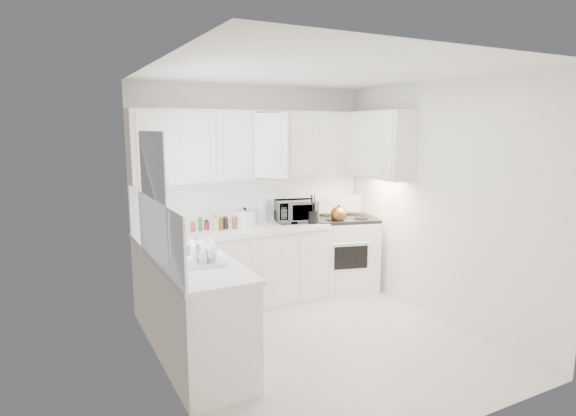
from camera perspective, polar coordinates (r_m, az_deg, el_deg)
floor at (r=4.92m, az=3.95°, el=-15.76°), size 3.20×3.20×0.00m
ceiling at (r=4.48m, az=4.35°, el=15.94°), size 3.20×3.20×0.00m
wall_back at (r=5.92m, az=-4.06°, el=1.75°), size 3.00×0.00×3.00m
wall_front at (r=3.30m, az=19.02°, el=-4.99°), size 3.00×0.00×3.00m
wall_left at (r=3.95m, az=-14.70°, el=-2.45°), size 0.00×3.20×3.20m
wall_right at (r=5.45m, az=17.66°, el=0.66°), size 0.00×3.20×3.20m
window_blinds at (r=4.25m, az=-15.66°, el=1.76°), size 0.06×0.96×1.06m
lower_cabinets_back at (r=5.68m, az=-6.36°, el=-7.39°), size 2.22×0.60×0.90m
lower_cabinets_left at (r=4.45m, az=-10.99°, el=-12.38°), size 0.60×1.60×0.90m
countertop_back at (r=5.56m, az=-6.42°, el=-2.73°), size 2.24×0.64×0.05m
countertop_left at (r=4.30m, az=-11.06°, el=-6.48°), size 0.64×1.62×0.05m
backsplash_back at (r=5.92m, az=-4.02°, el=1.02°), size 2.98×0.02×0.55m
backsplash_left at (r=4.16m, az=-15.15°, el=-2.93°), size 0.02×1.60×0.55m
upper_cabinets_back at (r=5.75m, az=-3.42°, el=3.53°), size 3.00×0.33×0.80m
upper_cabinets_right at (r=5.92m, az=10.98°, el=3.55°), size 0.33×0.90×0.80m
sink at (r=4.59m, az=-12.39°, el=-3.63°), size 0.42×0.38×0.30m
stove at (r=6.27m, az=6.53°, el=-4.21°), size 0.95×0.85×1.23m
tea_kettle at (r=5.95m, az=6.04°, el=-0.62°), size 0.31×0.29×0.23m
frying_pan at (r=6.43m, az=7.11°, el=-0.72°), size 0.35×0.45×0.04m
microwave at (r=5.89m, az=0.97°, el=-0.08°), size 0.54×0.37×0.33m
rice_cooker at (r=5.61m, az=-5.17°, el=-1.10°), size 0.27×0.27×0.23m
paper_towel at (r=5.91m, az=-3.13°, el=-0.36°), size 0.12×0.12×0.27m
utensil_crock at (r=5.79m, az=2.97°, el=-0.06°), size 0.14×0.14×0.37m
dish_rack at (r=4.13m, az=-10.81°, el=-5.15°), size 0.45×0.37×0.23m
spice_left_0 at (r=5.51m, az=-11.38°, el=-2.00°), size 0.06×0.06×0.13m
spice_left_1 at (r=5.45m, az=-10.36°, el=-2.10°), size 0.06×0.06×0.13m
spice_left_2 at (r=5.56m, az=-9.90°, el=-1.86°), size 0.06×0.06×0.13m
spice_left_3 at (r=5.49m, az=-8.87°, el=-1.96°), size 0.06×0.06×0.13m
spice_left_4 at (r=5.60m, az=-8.44°, el=-1.73°), size 0.06×0.06×0.13m
spice_left_5 at (r=5.54m, az=-7.40°, el=-1.82°), size 0.06×0.06×0.13m
spice_left_6 at (r=5.65m, az=-7.01°, el=-1.59°), size 0.06×0.06×0.13m
spice_left_7 at (r=5.60m, az=-5.96°, el=-1.69°), size 0.06×0.06×0.13m
sauce_right_0 at (r=6.09m, az=1.50°, el=-0.44°), size 0.06×0.06×0.19m
sauce_right_1 at (r=6.07m, az=2.23°, el=-0.48°), size 0.06×0.06×0.19m
sauce_right_2 at (r=6.14m, az=2.39°, el=-0.35°), size 0.06×0.06×0.19m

